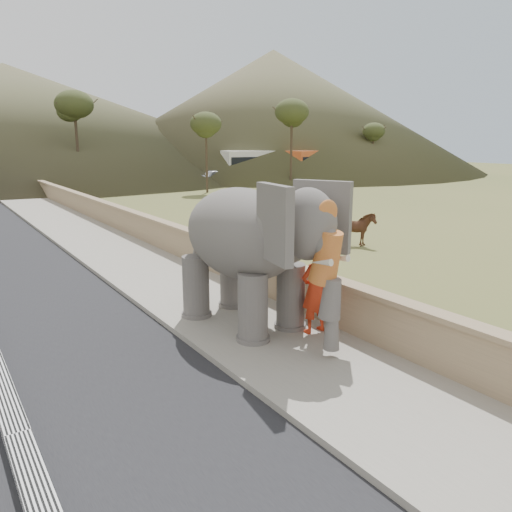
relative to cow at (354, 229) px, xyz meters
The scene contains 11 objects.
ground 11.31m from the cow, 138.03° to the right, with size 160.00×160.00×0.00m, color olive.
walkway 8.76m from the cow, 163.70° to the left, with size 3.00×120.00×0.15m, color #9E9687.
parapet 7.17m from the cow, 160.00° to the left, with size 0.30×120.00×1.10m, color tan.
cow is the anchor object (origin of this frame).
distant_car 28.89m from the cow, 71.35° to the left, with size 1.70×4.23×1.44m, color #A9AAB0.
bus_white 31.23m from the cow, 59.84° to the left, with size 2.50×11.00×3.10m, color white.
bus_orange 33.19m from the cow, 50.53° to the left, with size 2.50×11.00×3.10m, color #E45D28.
hill_right 52.84m from the cow, 58.16° to the left, with size 56.00×56.00×16.00m, color brown.
hill_far 62.86m from the cow, 93.11° to the left, with size 80.00×80.00×14.00m, color brown.
elephant_and_man 9.83m from the cow, 148.92° to the right, with size 2.84×4.68×3.19m.
trees 22.75m from the cow, 109.88° to the left, with size 47.61×40.77×9.73m.
Camera 1 is at (-5.65, -6.57, 4.18)m, focal length 35.00 mm.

